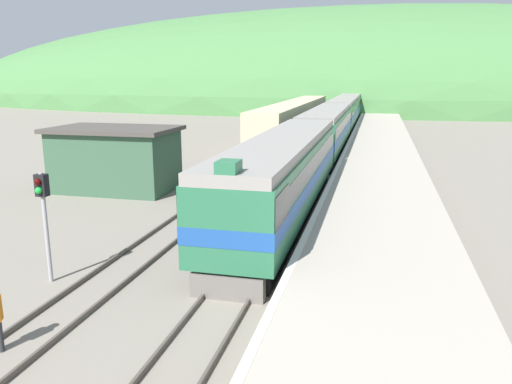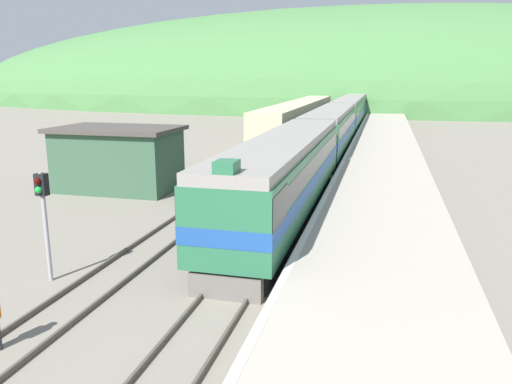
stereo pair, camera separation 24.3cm
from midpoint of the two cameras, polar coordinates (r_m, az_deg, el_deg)
track_main at (r=69.35m, az=10.13°, el=7.56°), size 1.52×180.00×0.16m
track_siding at (r=69.75m, az=6.61°, el=7.71°), size 1.52×180.00×0.16m
platform at (r=49.30m, az=13.83°, el=5.63°), size 5.55×140.00×0.97m
distant_hills at (r=129.34m, az=11.91°, el=9.98°), size 223.19×100.44×44.68m
station_shed at (r=30.46m, az=-15.96°, el=3.69°), size 7.16×4.53×3.72m
express_train_lead_car at (r=23.42m, az=2.84°, el=2.03°), size 2.99×19.09×4.23m
carriage_second at (r=43.40m, az=7.96°, el=7.07°), size 2.98×19.44×3.87m
carriage_third at (r=63.58m, az=9.87°, el=8.91°), size 2.98×19.44×3.87m
carriage_fourth at (r=83.83m, az=10.86°, el=9.87°), size 2.98×19.44×3.87m
carriage_fifth at (r=104.11m, az=11.47°, el=10.45°), size 2.98×19.44×3.87m
siding_train at (r=53.12m, az=4.38°, el=8.18°), size 2.90×32.94×3.94m
signal_post_siding at (r=17.32m, az=-23.51°, el=-1.31°), size 0.36×0.42×3.67m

